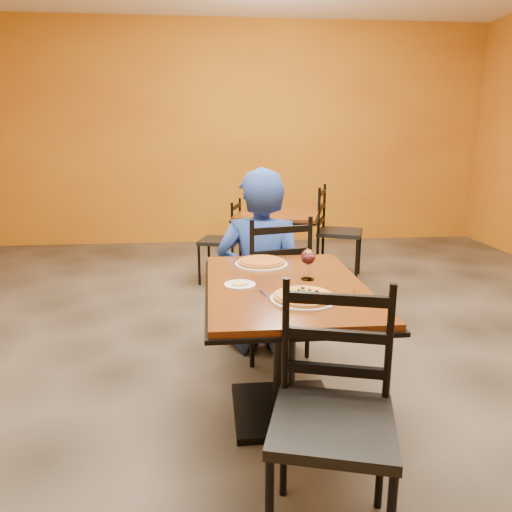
{
  "coord_description": "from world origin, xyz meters",
  "views": [
    {
      "loc": [
        -0.38,
        -2.85,
        1.49
      ],
      "look_at": [
        -0.13,
        -0.3,
        0.85
      ],
      "focal_mm": 33.8,
      "sensor_mm": 36.0,
      "label": 1
    }
  ],
  "objects": [
    {
      "name": "floor",
      "position": [
        0.0,
        0.0,
        0.0
      ],
      "size": [
        7.0,
        8.0,
        0.01
      ],
      "primitive_type": "cube",
      "color": "black",
      "rests_on": "ground"
    },
    {
      "name": "wall_back",
      "position": [
        0.0,
        4.0,
        1.5
      ],
      "size": [
        7.0,
        0.01,
        3.0
      ],
      "primitive_type": "cube",
      "color": "#C07A15",
      "rests_on": "ground"
    },
    {
      "name": "table_main",
      "position": [
        0.0,
        -0.5,
        0.56
      ],
      "size": [
        0.83,
        1.23,
        0.75
      ],
      "color": "#5F310F",
      "rests_on": "floor"
    },
    {
      "name": "table_second",
      "position": [
        0.35,
        2.04,
        0.56
      ],
      "size": [
        1.11,
        1.38,
        0.75
      ],
      "rotation": [
        0.0,
        0.0,
        -0.28
      ],
      "color": "#5F310F",
      "rests_on": "floor"
    },
    {
      "name": "chair_main_near",
      "position": [
        0.04,
        -1.36,
        0.48
      ],
      "size": [
        0.54,
        0.54,
        0.97
      ],
      "primitive_type": null,
      "rotation": [
        0.0,
        0.0,
        -0.28
      ],
      "color": "black",
      "rests_on": "floor"
    },
    {
      "name": "chair_main_far",
      "position": [
        0.02,
        0.31,
        0.49
      ],
      "size": [
        0.54,
        0.54,
        0.99
      ],
      "primitive_type": null,
      "rotation": [
        0.0,
        0.0,
        3.4
      ],
      "color": "black",
      "rests_on": "floor"
    },
    {
      "name": "chair_second_left",
      "position": [
        -0.28,
        2.04,
        0.43
      ],
      "size": [
        0.48,
        0.48,
        0.86
      ],
      "primitive_type": null,
      "rotation": [
        0.0,
        0.0,
        -1.86
      ],
      "color": "black",
      "rests_on": "floor"
    },
    {
      "name": "chair_second_right",
      "position": [
        0.98,
        2.04,
        0.49
      ],
      "size": [
        0.57,
        0.57,
        0.98
      ],
      "primitive_type": null,
      "rotation": [
        0.0,
        0.0,
        1.2
      ],
      "color": "black",
      "rests_on": "floor"
    },
    {
      "name": "diner",
      "position": [
        -0.03,
        0.4,
        0.64
      ],
      "size": [
        0.7,
        0.53,
        1.29
      ],
      "primitive_type": "imported",
      "rotation": [
        0.0,
        0.0,
        2.95
      ],
      "color": "#1C2E9A",
      "rests_on": "floor"
    },
    {
      "name": "plate_main",
      "position": [
        0.04,
        -0.77,
        0.76
      ],
      "size": [
        0.31,
        0.31,
        0.01
      ],
      "primitive_type": "cylinder",
      "color": "white",
      "rests_on": "table_main"
    },
    {
      "name": "pizza_main",
      "position": [
        0.04,
        -0.77,
        0.77
      ],
      "size": [
        0.28,
        0.28,
        0.02
      ],
      "primitive_type": "cylinder",
      "color": "#9B1C0B",
      "rests_on": "plate_main"
    },
    {
      "name": "plate_far",
      "position": [
        -0.09,
        -0.12,
        0.76
      ],
      "size": [
        0.31,
        0.31,
        0.01
      ],
      "primitive_type": "cylinder",
      "color": "white",
      "rests_on": "table_main"
    },
    {
      "name": "pizza_far",
      "position": [
        -0.09,
        -0.12,
        0.77
      ],
      "size": [
        0.28,
        0.28,
        0.02
      ],
      "primitive_type": "cylinder",
      "color": "#C47625",
      "rests_on": "plate_far"
    },
    {
      "name": "side_plate",
      "position": [
        -0.24,
        -0.52,
        0.76
      ],
      "size": [
        0.16,
        0.16,
        0.01
      ],
      "primitive_type": "cylinder",
      "color": "white",
      "rests_on": "table_main"
    },
    {
      "name": "dip",
      "position": [
        -0.24,
        -0.52,
        0.76
      ],
      "size": [
        0.09,
        0.09,
        0.01
      ],
      "primitive_type": "cylinder",
      "color": "tan",
      "rests_on": "side_plate"
    },
    {
      "name": "wine_glass",
      "position": [
        0.13,
        -0.44,
        0.84
      ],
      "size": [
        0.08,
        0.08,
        0.18
      ],
      "primitive_type": null,
      "color": "white",
      "rests_on": "table_main"
    },
    {
      "name": "fork",
      "position": [
        -0.12,
        -0.7,
        0.75
      ],
      "size": [
        0.07,
        0.19,
        0.0
      ],
      "primitive_type": "cube",
      "rotation": [
        0.0,
        0.0,
        0.27
      ],
      "color": "silver",
      "rests_on": "table_main"
    },
    {
      "name": "knife",
      "position": [
        0.3,
        -0.73,
        0.75
      ],
      "size": [
        0.06,
        0.21,
        0.0
      ],
      "primitive_type": "cube",
      "rotation": [
        0.0,
        0.0,
        -0.22
      ],
      "color": "silver",
      "rests_on": "table_main"
    }
  ]
}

